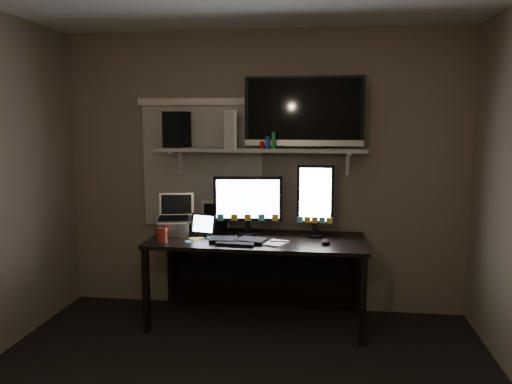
% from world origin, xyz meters
% --- Properties ---
extents(back_wall, '(3.60, 0.00, 3.60)m').
position_xyz_m(back_wall, '(0.00, 1.80, 1.25)').
color(back_wall, '#7B6E58').
rests_on(back_wall, floor).
extents(window_blinds, '(1.10, 0.02, 1.10)m').
position_xyz_m(window_blinds, '(-0.55, 1.79, 1.30)').
color(window_blinds, silver).
rests_on(window_blinds, back_wall).
extents(desk, '(1.80, 0.75, 0.73)m').
position_xyz_m(desk, '(0.00, 1.55, 0.55)').
color(desk, black).
rests_on(desk, floor).
extents(wall_shelf, '(1.80, 0.35, 0.03)m').
position_xyz_m(wall_shelf, '(0.00, 1.62, 1.46)').
color(wall_shelf, '#A6A6A2').
rests_on(wall_shelf, back_wall).
extents(monitor_landscape, '(0.60, 0.12, 0.52)m').
position_xyz_m(monitor_landscape, '(-0.10, 1.58, 0.99)').
color(monitor_landscape, black).
rests_on(monitor_landscape, desk).
extents(monitor_portrait, '(0.31, 0.07, 0.62)m').
position_xyz_m(monitor_portrait, '(0.48, 1.58, 1.04)').
color(monitor_portrait, black).
rests_on(monitor_portrait, desk).
extents(keyboard, '(0.48, 0.22, 0.03)m').
position_xyz_m(keyboard, '(-0.14, 1.29, 0.74)').
color(keyboard, black).
rests_on(keyboard, desk).
extents(mouse, '(0.07, 0.11, 0.04)m').
position_xyz_m(mouse, '(0.57, 1.30, 0.75)').
color(mouse, black).
rests_on(mouse, desk).
extents(notepad, '(0.21, 0.24, 0.01)m').
position_xyz_m(notepad, '(0.17, 1.27, 0.74)').
color(notepad, silver).
rests_on(notepad, desk).
extents(tablet, '(0.24, 0.15, 0.20)m').
position_xyz_m(tablet, '(-0.47, 1.45, 0.83)').
color(tablet, black).
rests_on(tablet, desk).
extents(file_sorter, '(0.22, 0.12, 0.26)m').
position_xyz_m(file_sorter, '(-0.41, 1.71, 0.86)').
color(file_sorter, black).
rests_on(file_sorter, desk).
extents(laptop, '(0.35, 0.31, 0.34)m').
position_xyz_m(laptop, '(-0.74, 1.48, 0.90)').
color(laptop, silver).
rests_on(laptop, desk).
extents(cup, '(0.09, 0.09, 0.12)m').
position_xyz_m(cup, '(-0.75, 1.19, 0.79)').
color(cup, maroon).
rests_on(cup, desk).
extents(sticky_notes, '(0.36, 0.31, 0.00)m').
position_xyz_m(sticky_notes, '(-0.54, 1.35, 0.73)').
color(sticky_notes, gold).
rests_on(sticky_notes, desk).
extents(tv, '(1.00, 0.20, 0.60)m').
position_xyz_m(tv, '(0.37, 1.64, 1.78)').
color(tv, black).
rests_on(tv, wall_shelf).
extents(game_console, '(0.12, 0.28, 0.32)m').
position_xyz_m(game_console, '(-0.24, 1.60, 1.64)').
color(game_console, silver).
rests_on(game_console, wall_shelf).
extents(speaker, '(0.21, 0.24, 0.31)m').
position_xyz_m(speaker, '(-0.73, 1.62, 1.64)').
color(speaker, black).
rests_on(speaker, wall_shelf).
extents(bottles, '(0.22, 0.05, 0.14)m').
position_xyz_m(bottles, '(0.07, 1.56, 1.55)').
color(bottles, '#A50F0C').
rests_on(bottles, wall_shelf).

